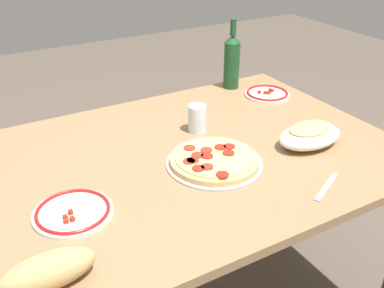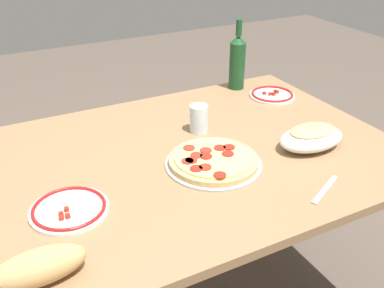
{
  "view_description": "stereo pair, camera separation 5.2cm",
  "coord_description": "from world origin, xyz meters",
  "px_view_note": "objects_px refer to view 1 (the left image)",
  "views": [
    {
      "loc": [
        0.65,
        1.13,
        1.47
      ],
      "look_at": [
        0.0,
        0.0,
        0.76
      ],
      "focal_mm": 41.73,
      "sensor_mm": 36.0,
      "label": 1
    },
    {
      "loc": [
        0.6,
        1.16,
        1.47
      ],
      "look_at": [
        0.0,
        0.0,
        0.76
      ],
      "focal_mm": 41.73,
      "sensor_mm": 36.0,
      "label": 2
    }
  ],
  "objects_px": {
    "baked_pasta_dish": "(310,134)",
    "wine_bottle": "(232,61)",
    "side_plate_near": "(267,94)",
    "pepperoni_pizza": "(214,160)",
    "water_glass": "(197,119)",
    "side_plate_far": "(73,212)",
    "dining_table": "(192,178)",
    "bread_loaf": "(48,271)"
  },
  "relations": [
    {
      "from": "baked_pasta_dish",
      "to": "side_plate_far",
      "type": "distance_m",
      "value": 0.82
    },
    {
      "from": "pepperoni_pizza",
      "to": "water_glass",
      "type": "xyz_separation_m",
      "value": [
        -0.07,
        -0.23,
        0.04
      ]
    },
    {
      "from": "dining_table",
      "to": "wine_bottle",
      "type": "height_order",
      "value": "wine_bottle"
    },
    {
      "from": "baked_pasta_dish",
      "to": "side_plate_far",
      "type": "relative_size",
      "value": 1.12
    },
    {
      "from": "pepperoni_pizza",
      "to": "baked_pasta_dish",
      "type": "height_order",
      "value": "baked_pasta_dish"
    },
    {
      "from": "pepperoni_pizza",
      "to": "baked_pasta_dish",
      "type": "xyz_separation_m",
      "value": [
        -0.35,
        0.05,
        0.03
      ]
    },
    {
      "from": "wine_bottle",
      "to": "side_plate_near",
      "type": "bearing_deg",
      "value": 116.43
    },
    {
      "from": "side_plate_far",
      "to": "water_glass",
      "type": "bearing_deg",
      "value": -154.12
    },
    {
      "from": "wine_bottle",
      "to": "side_plate_far",
      "type": "height_order",
      "value": "wine_bottle"
    },
    {
      "from": "wine_bottle",
      "to": "bread_loaf",
      "type": "relative_size",
      "value": 1.44
    },
    {
      "from": "wine_bottle",
      "to": "side_plate_far",
      "type": "bearing_deg",
      "value": 32.36
    },
    {
      "from": "side_plate_far",
      "to": "side_plate_near",
      "type": "bearing_deg",
      "value": -157.43
    },
    {
      "from": "dining_table",
      "to": "baked_pasta_dish",
      "type": "relative_size",
      "value": 5.74
    },
    {
      "from": "bread_loaf",
      "to": "pepperoni_pizza",
      "type": "bearing_deg",
      "value": -156.58
    },
    {
      "from": "dining_table",
      "to": "baked_pasta_dish",
      "type": "height_order",
      "value": "baked_pasta_dish"
    },
    {
      "from": "side_plate_near",
      "to": "bread_loaf",
      "type": "distance_m",
      "value": 1.26
    },
    {
      "from": "wine_bottle",
      "to": "side_plate_far",
      "type": "xyz_separation_m",
      "value": [
        0.9,
        0.57,
        -0.12
      ]
    },
    {
      "from": "baked_pasta_dish",
      "to": "side_plate_near",
      "type": "relative_size",
      "value": 1.25
    },
    {
      "from": "dining_table",
      "to": "pepperoni_pizza",
      "type": "height_order",
      "value": "pepperoni_pizza"
    },
    {
      "from": "pepperoni_pizza",
      "to": "wine_bottle",
      "type": "distance_m",
      "value": 0.69
    },
    {
      "from": "dining_table",
      "to": "side_plate_near",
      "type": "xyz_separation_m",
      "value": [
        -0.53,
        -0.27,
        0.12
      ]
    },
    {
      "from": "side_plate_far",
      "to": "bread_loaf",
      "type": "bearing_deg",
      "value": 62.12
    },
    {
      "from": "dining_table",
      "to": "side_plate_far",
      "type": "xyz_separation_m",
      "value": [
        0.45,
        0.14,
        0.12
      ]
    },
    {
      "from": "pepperoni_pizza",
      "to": "wine_bottle",
      "type": "height_order",
      "value": "wine_bottle"
    },
    {
      "from": "side_plate_near",
      "to": "wine_bottle",
      "type": "bearing_deg",
      "value": -63.57
    },
    {
      "from": "side_plate_near",
      "to": "dining_table",
      "type": "bearing_deg",
      "value": 26.84
    },
    {
      "from": "baked_pasta_dish",
      "to": "dining_table",
      "type": "bearing_deg",
      "value": -23.05
    },
    {
      "from": "side_plate_near",
      "to": "water_glass",
      "type": "bearing_deg",
      "value": 18.24
    },
    {
      "from": "baked_pasta_dish",
      "to": "wine_bottle",
      "type": "relative_size",
      "value": 0.79
    },
    {
      "from": "dining_table",
      "to": "bread_loaf",
      "type": "xyz_separation_m",
      "value": [
        0.56,
        0.36,
        0.15
      ]
    },
    {
      "from": "pepperoni_pizza",
      "to": "bread_loaf",
      "type": "relative_size",
      "value": 1.47
    },
    {
      "from": "baked_pasta_dish",
      "to": "bread_loaf",
      "type": "bearing_deg",
      "value": 12.05
    },
    {
      "from": "side_plate_near",
      "to": "pepperoni_pizza",
      "type": "bearing_deg",
      "value": 36.32
    },
    {
      "from": "dining_table",
      "to": "baked_pasta_dish",
      "type": "xyz_separation_m",
      "value": [
        -0.37,
        0.16,
        0.15
      ]
    },
    {
      "from": "side_plate_far",
      "to": "bread_loaf",
      "type": "distance_m",
      "value": 0.25
    },
    {
      "from": "side_plate_far",
      "to": "wine_bottle",
      "type": "bearing_deg",
      "value": -147.64
    },
    {
      "from": "dining_table",
      "to": "side_plate_near",
      "type": "bearing_deg",
      "value": -153.16
    },
    {
      "from": "wine_bottle",
      "to": "baked_pasta_dish",
      "type": "bearing_deg",
      "value": 82.74
    },
    {
      "from": "water_glass",
      "to": "pepperoni_pizza",
      "type": "bearing_deg",
      "value": 72.9
    },
    {
      "from": "dining_table",
      "to": "water_glass",
      "type": "bearing_deg",
      "value": -126.7
    },
    {
      "from": "baked_pasta_dish",
      "to": "side_plate_near",
      "type": "height_order",
      "value": "baked_pasta_dish"
    },
    {
      "from": "pepperoni_pizza",
      "to": "wine_bottle",
      "type": "xyz_separation_m",
      "value": [
        -0.43,
        -0.54,
        0.11
      ]
    }
  ]
}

